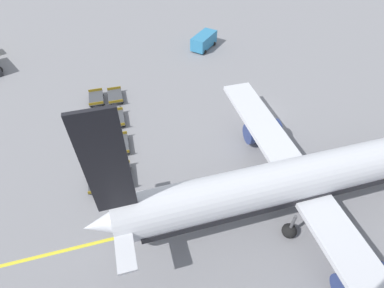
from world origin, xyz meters
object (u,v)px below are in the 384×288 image
baggage_dolly_row_mid_a_col_a (115,96)px  baggage_dolly_row_mid_a_col_d (122,176)px  baggage_dolly_row_mid_a_col_c (120,145)px  airplane (312,177)px  baggage_dolly_row_near_col_c (96,149)px  baggage_dolly_row_near_col_a (96,98)px  service_van (204,41)px  baggage_dolly_row_near_col_d (98,181)px  baggage_dolly_row_mid_a_col_b (117,119)px  baggage_dolly_row_near_col_b (97,121)px

baggage_dolly_row_mid_a_col_a → baggage_dolly_row_mid_a_col_d: bearing=-2.7°
baggage_dolly_row_mid_a_col_a → baggage_dolly_row_mid_a_col_c: 8.82m
airplane → baggage_dolly_row_near_col_c: (-11.33, -17.29, -3.00)m
baggage_dolly_row_near_col_c → baggage_dolly_row_near_col_a: bearing=177.0°
service_van → baggage_dolly_row_mid_a_col_a: 17.99m
airplane → baggage_dolly_row_near_col_a: bearing=-140.3°
service_van → baggage_dolly_row_near_col_c: 25.83m
baggage_dolly_row_near_col_c → baggage_dolly_row_mid_a_col_a: size_ratio=1.00×
airplane → service_van: (-30.21, 0.32, -2.30)m
service_van → baggage_dolly_row_mid_a_col_c: bearing=-38.6°
baggage_dolly_row_near_col_c → baggage_dolly_row_mid_a_col_c: 2.46m
baggage_dolly_row_near_col_d → service_van: bearing=142.7°
baggage_dolly_row_near_col_d → baggage_dolly_row_mid_a_col_c: size_ratio=0.99×
baggage_dolly_row_near_col_c → baggage_dolly_row_mid_a_col_a: same height
baggage_dolly_row_mid_a_col_b → baggage_dolly_row_mid_a_col_c: size_ratio=1.00×
service_van → baggage_dolly_row_mid_a_col_b: service_van is taller
baggage_dolly_row_near_col_b → baggage_dolly_row_near_col_c: size_ratio=1.02×
baggage_dolly_row_near_col_b → baggage_dolly_row_mid_a_col_d: bearing=11.4°
baggage_dolly_row_near_col_b → baggage_dolly_row_mid_a_col_c: bearing=24.3°
service_van → baggage_dolly_row_mid_a_col_d: (23.26, -15.44, -0.70)m
airplane → baggage_dolly_row_near_col_a: 26.53m
baggage_dolly_row_near_col_b → baggage_dolly_row_mid_a_col_a: (-4.20, 2.42, 0.00)m
baggage_dolly_row_near_col_a → baggage_dolly_row_near_col_d: size_ratio=1.00×
baggage_dolly_row_near_col_d → baggage_dolly_row_mid_a_col_c: (-4.24, 2.55, 0.00)m
baggage_dolly_row_near_col_b → baggage_dolly_row_near_col_d: (8.86, -0.47, 0.00)m
baggage_dolly_row_near_col_a → baggage_dolly_row_near_col_c: bearing=-3.0°
baggage_dolly_row_near_col_a → baggage_dolly_row_mid_a_col_c: (9.07, 1.99, 0.00)m
baggage_dolly_row_mid_a_col_a → baggage_dolly_row_mid_a_col_c: (8.82, -0.34, 0.00)m
baggage_dolly_row_near_col_a → baggage_dolly_row_mid_a_col_a: same height
baggage_dolly_row_near_col_a → baggage_dolly_row_mid_a_col_a: bearing=83.9°
service_van → baggage_dolly_row_mid_a_col_d: 27.93m
baggage_dolly_row_near_col_a → baggage_dolly_row_near_col_c: size_ratio=1.00×
service_van → baggage_dolly_row_near_col_a: 19.82m
baggage_dolly_row_mid_a_col_c → baggage_dolly_row_near_col_c: bearing=-92.4°
baggage_dolly_row_mid_a_col_a → service_van: bearing=124.4°
service_van → baggage_dolly_row_mid_a_col_c: size_ratio=1.34×
airplane → baggage_dolly_row_mid_a_col_c: 18.85m
baggage_dolly_row_mid_a_col_b → baggage_dolly_row_near_col_c: bearing=-30.6°
baggage_dolly_row_mid_a_col_c → baggage_dolly_row_mid_a_col_d: 4.29m
baggage_dolly_row_near_col_c → baggage_dolly_row_mid_a_col_c: (0.10, 2.46, 0.00)m
service_van → baggage_dolly_row_near_col_d: service_van is taller
baggage_dolly_row_mid_a_col_a → baggage_dolly_row_mid_a_col_d: size_ratio=0.99×
baggage_dolly_row_near_col_d → baggage_dolly_row_mid_a_col_a: size_ratio=1.00×
baggage_dolly_row_near_col_a → baggage_dolly_row_near_col_d: bearing=-2.4°
baggage_dolly_row_near_col_c → baggage_dolly_row_mid_a_col_b: bearing=149.4°
baggage_dolly_row_near_col_a → baggage_dolly_row_near_col_d: 13.32m
baggage_dolly_row_near_col_c → baggage_dolly_row_mid_a_col_c: size_ratio=1.00×
baggage_dolly_row_near_col_a → baggage_dolly_row_mid_a_col_b: bearing=23.5°
baggage_dolly_row_mid_a_col_b → baggage_dolly_row_mid_a_col_c: (4.36, -0.06, 0.00)m
service_van → baggage_dolly_row_mid_a_col_c: service_van is taller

